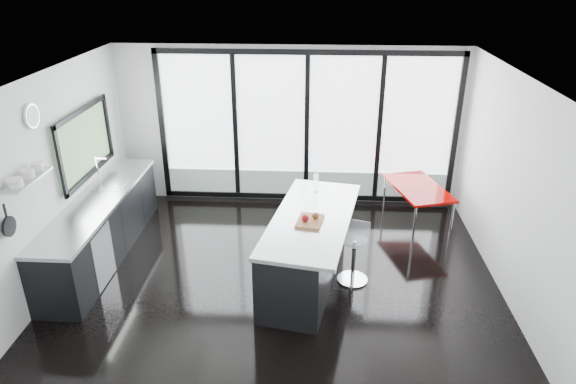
# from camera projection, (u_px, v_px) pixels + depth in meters

# --- Properties ---
(floor) EXTENTS (6.00, 5.00, 0.00)m
(floor) POSITION_uv_depth(u_px,v_px,m) (280.00, 274.00, 7.28)
(floor) COLOR black
(floor) RESTS_ON ground
(ceiling) EXTENTS (6.00, 5.00, 0.00)m
(ceiling) POSITION_uv_depth(u_px,v_px,m) (278.00, 76.00, 6.11)
(ceiling) COLOR white
(ceiling) RESTS_ON wall_back
(wall_back) EXTENTS (6.00, 0.09, 2.80)m
(wall_back) POSITION_uv_depth(u_px,v_px,m) (305.00, 135.00, 8.97)
(wall_back) COLOR silver
(wall_back) RESTS_ON ground
(wall_front) EXTENTS (6.00, 0.00, 2.80)m
(wall_front) POSITION_uv_depth(u_px,v_px,m) (257.00, 300.00, 4.42)
(wall_front) COLOR silver
(wall_front) RESTS_ON ground
(wall_left) EXTENTS (0.26, 5.00, 2.80)m
(wall_left) POSITION_uv_depth(u_px,v_px,m) (65.00, 160.00, 7.03)
(wall_left) COLOR silver
(wall_left) RESTS_ON ground
(wall_right) EXTENTS (0.00, 5.00, 2.80)m
(wall_right) POSITION_uv_depth(u_px,v_px,m) (513.00, 189.00, 6.53)
(wall_right) COLOR silver
(wall_right) RESTS_ON ground
(counter_cabinets) EXTENTS (0.69, 3.24, 1.36)m
(counter_cabinets) POSITION_uv_depth(u_px,v_px,m) (102.00, 227.00, 7.59)
(counter_cabinets) COLOR black
(counter_cabinets) RESTS_ON floor
(island) EXTENTS (1.41, 2.52, 1.26)m
(island) POSITION_uv_depth(u_px,v_px,m) (306.00, 247.00, 7.00)
(island) COLOR black
(island) RESTS_ON floor
(bar_stool_near) EXTENTS (0.55, 0.55, 0.67)m
(bar_stool_near) POSITION_uv_depth(u_px,v_px,m) (354.00, 260.00, 7.00)
(bar_stool_near) COLOR silver
(bar_stool_near) RESTS_ON floor
(bar_stool_far) EXTENTS (0.50, 0.50, 0.70)m
(bar_stool_far) POSITION_uv_depth(u_px,v_px,m) (327.00, 227.00, 7.82)
(bar_stool_far) COLOR silver
(bar_stool_far) RESTS_ON floor
(red_table) EXTENTS (1.07, 1.44, 0.69)m
(red_table) POSITION_uv_depth(u_px,v_px,m) (416.00, 206.00, 8.50)
(red_table) COLOR #970300
(red_table) RESTS_ON floor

